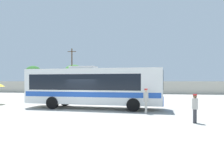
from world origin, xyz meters
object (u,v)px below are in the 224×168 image
at_px(attendant_by_bus_door, 146,99).
at_px(parked_car_second_grey, 85,90).
at_px(coach_bus_white_blue, 92,86).
at_px(roadside_tree_left, 33,73).
at_px(parked_car_leftmost_red, 51,89).
at_px(utility_pole_near, 72,70).
at_px(roadside_tree_midleft, 74,74).
at_px(passenger_waiting_on_apron, 195,107).

bearing_deg(attendant_by_bus_door, parked_car_second_grey, 117.81).
xyz_separation_m(coach_bus_white_blue, attendant_by_bus_door, (4.63, -2.24, -0.91)).
height_order(parked_car_second_grey, roadside_tree_left, roadside_tree_left).
distance_m(parked_car_leftmost_red, utility_pole_near, 6.70).
relative_size(roadside_tree_left, roadside_tree_midleft, 0.92).
relative_size(passenger_waiting_on_apron, roadside_tree_midleft, 0.27).
relative_size(attendant_by_bus_door, utility_pole_near, 0.20).
xyz_separation_m(attendant_by_bus_door, utility_pole_near, (-15.13, 25.75, 3.67)).
bearing_deg(roadside_tree_midleft, utility_pole_near, -75.46).
xyz_separation_m(coach_bus_white_blue, parked_car_second_grey, (-5.98, 17.86, -1.13)).
xyz_separation_m(parked_car_leftmost_red, roadside_tree_midleft, (0.94, 9.55, 3.16)).
bearing_deg(parked_car_leftmost_red, utility_pole_near, 67.27).
height_order(attendant_by_bus_door, parked_car_leftmost_red, attendant_by_bus_door).
bearing_deg(passenger_waiting_on_apron, parked_car_second_grey, 120.01).
distance_m(coach_bus_white_blue, utility_pole_near, 25.90).
xyz_separation_m(attendant_by_bus_door, roadside_tree_midleft, (-16.31, 30.27, 2.94)).
distance_m(attendant_by_bus_door, utility_pole_near, 30.09).
height_order(utility_pole_near, roadside_tree_left, utility_pole_near).
relative_size(coach_bus_white_blue, roadside_tree_midleft, 1.94).
relative_size(coach_bus_white_blue, parked_car_leftmost_red, 2.75).
bearing_deg(parked_car_second_grey, coach_bus_white_blue, -71.50).
distance_m(utility_pole_near, roadside_tree_left, 8.81).
height_order(coach_bus_white_blue, roadside_tree_left, roadside_tree_left).
relative_size(passenger_waiting_on_apron, parked_car_second_grey, 0.39).
height_order(parked_car_leftmost_red, utility_pole_near, utility_pole_near).
relative_size(parked_car_leftmost_red, utility_pole_near, 0.48).
bearing_deg(parked_car_leftmost_red, attendant_by_bus_door, -50.24).
xyz_separation_m(coach_bus_white_blue, parked_car_leftmost_red, (-12.61, 18.48, -1.13)).
bearing_deg(utility_pole_near, roadside_tree_left, 178.12).
xyz_separation_m(parked_car_leftmost_red, roadside_tree_left, (-6.68, 5.32, 3.27)).
height_order(coach_bus_white_blue, passenger_waiting_on_apron, coach_bus_white_blue).
bearing_deg(attendant_by_bus_door, coach_bus_white_blue, 154.16).
bearing_deg(passenger_waiting_on_apron, parked_car_leftmost_red, 130.12).
bearing_deg(roadside_tree_midleft, parked_car_second_grey, -60.72).
relative_size(attendant_by_bus_door, parked_car_second_grey, 0.44).
height_order(attendant_by_bus_door, parked_car_second_grey, attendant_by_bus_door).
bearing_deg(utility_pole_near, coach_bus_white_blue, -65.92).
height_order(roadside_tree_left, roadside_tree_midleft, roadside_tree_midleft).
distance_m(attendant_by_bus_door, roadside_tree_left, 35.49).
distance_m(passenger_waiting_on_apron, parked_car_second_grey, 26.64).
bearing_deg(parked_car_leftmost_red, passenger_waiting_on_apron, -49.88).
distance_m(attendant_by_bus_door, parked_car_second_grey, 22.72).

